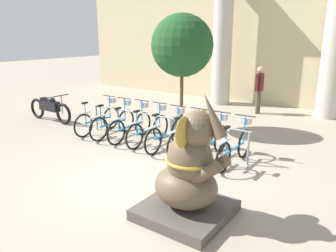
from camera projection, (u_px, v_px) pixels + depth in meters
The scene contains 17 objects.
ground_plane at pixel (138, 179), 6.46m from camera, with size 60.00×60.00×0.00m, color #9E937F.
building_facade at pixel (283, 28), 12.41m from camera, with size 20.00×0.20×6.00m.
column_left at pixel (223, 38), 12.85m from camera, with size 0.95×0.95×5.16m.
column_right at pixel (336, 39), 10.60m from camera, with size 0.95×0.95×5.16m.
bike_rack at pixel (161, 121), 8.32m from camera, with size 4.83×0.05×0.77m.
bicycle_0 at pixel (99, 119), 9.44m from camera, with size 0.48×1.74×1.02m.
bicycle_1 at pixel (114, 122), 9.11m from camera, with size 0.48×1.74×1.02m.
bicycle_2 at pixel (131, 125), 8.80m from camera, with size 0.48×1.74×1.02m.
bicycle_3 at pixel (149, 129), 8.48m from camera, with size 0.48×1.74×1.02m.
bicycle_4 at pixel (167, 133), 8.12m from camera, with size 0.48×1.74×1.02m.
bicycle_5 at pixel (189, 137), 7.80m from camera, with size 0.48×1.74×1.02m.
bicycle_6 at pixel (211, 141), 7.46m from camera, with size 0.48×1.74×1.02m.
bicycle_7 at pixel (235, 147), 7.11m from camera, with size 0.48×1.74×1.02m.
elephant_statue at pixel (189, 176), 4.97m from camera, with size 1.31×1.31×2.02m.
motorcycle at pixel (50, 108), 10.66m from camera, with size 2.07×0.55×0.94m.
person_pedestrian at pixel (259, 86), 11.58m from camera, with size 0.22×0.47×1.67m.
potted_tree at pixel (182, 48), 9.16m from camera, with size 1.76×1.76×3.34m.
Camera 1 is at (3.91, -4.50, 2.76)m, focal length 35.00 mm.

